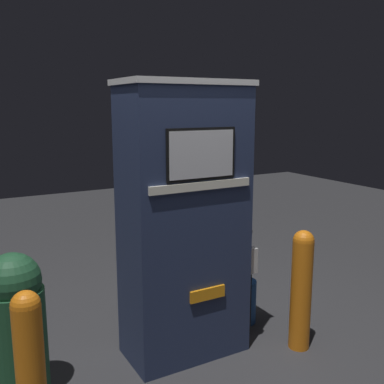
{
  "coord_description": "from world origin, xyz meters",
  "views": [
    {
      "loc": [
        -1.51,
        -2.54,
        1.85
      ],
      "look_at": [
        0.0,
        0.12,
        1.26
      ],
      "focal_mm": 42.0,
      "sensor_mm": 36.0,
      "label": 1
    }
  ],
  "objects_px": {
    "gas_pump": "(184,222)",
    "safety_bollard_far": "(30,371)",
    "squeegee_bucket": "(243,301)",
    "safety_bollard": "(301,287)",
    "trash_bin": "(16,325)"
  },
  "relations": [
    {
      "from": "gas_pump",
      "to": "safety_bollard_far",
      "type": "height_order",
      "value": "gas_pump"
    },
    {
      "from": "trash_bin",
      "to": "safety_bollard_far",
      "type": "relative_size",
      "value": 1.03
    },
    {
      "from": "safety_bollard",
      "to": "safety_bollard_far",
      "type": "relative_size",
      "value": 1.01
    },
    {
      "from": "squeegee_bucket",
      "to": "gas_pump",
      "type": "bearing_deg",
      "value": -166.42
    },
    {
      "from": "trash_bin",
      "to": "squeegee_bucket",
      "type": "distance_m",
      "value": 1.88
    },
    {
      "from": "safety_bollard_far",
      "to": "trash_bin",
      "type": "bearing_deg",
      "value": 88.82
    },
    {
      "from": "safety_bollard_far",
      "to": "safety_bollard",
      "type": "bearing_deg",
      "value": 3.52
    },
    {
      "from": "gas_pump",
      "to": "squeegee_bucket",
      "type": "bearing_deg",
      "value": 13.58
    },
    {
      "from": "safety_bollard",
      "to": "safety_bollard_far",
      "type": "bearing_deg",
      "value": -176.48
    },
    {
      "from": "trash_bin",
      "to": "safety_bollard",
      "type": "bearing_deg",
      "value": -12.71
    },
    {
      "from": "gas_pump",
      "to": "safety_bollard_far",
      "type": "relative_size",
      "value": 2.16
    },
    {
      "from": "gas_pump",
      "to": "trash_bin",
      "type": "distance_m",
      "value": 1.3
    },
    {
      "from": "safety_bollard",
      "to": "safety_bollard_far",
      "type": "distance_m",
      "value": 1.99
    },
    {
      "from": "gas_pump",
      "to": "safety_bollard",
      "type": "height_order",
      "value": "gas_pump"
    },
    {
      "from": "safety_bollard",
      "to": "squeegee_bucket",
      "type": "relative_size",
      "value": 1.14
    }
  ]
}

